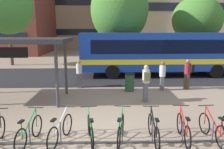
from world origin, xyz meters
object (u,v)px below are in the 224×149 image
street_tree_0 (7,6)px  street_tree_2 (119,10)px  city_bus (162,52)px  parked_bicycle_black_6 (153,130)px  parked_bicycle_green_4 (90,131)px  parked_bicycle_green_5 (121,130)px  parked_bicycle_red_8 (213,129)px  street_tree_1 (197,19)px  commuter_black_pack_1 (188,72)px  commuter_maroon_pack_3 (79,72)px  parked_bicycle_silver_3 (61,130)px  commuter_olive_pack_2 (146,81)px  parked_bicycle_green_2 (29,132)px  trash_bin (130,82)px  commuter_teal_pack_0 (162,74)px  parked_bicycle_red_7 (183,129)px

street_tree_0 → street_tree_2: size_ratio=1.02×
city_bus → parked_bicycle_black_6: 10.93m
parked_bicycle_green_4 → parked_bicycle_green_5: bearing=-98.0°
parked_bicycle_red_8 → street_tree_1: size_ratio=0.26×
commuter_black_pack_1 → commuter_maroon_pack_3: commuter_black_pack_1 is taller
parked_bicycle_green_4 → parked_bicycle_red_8: same height
parked_bicycle_silver_3 → street_tree_0: size_ratio=0.20×
commuter_olive_pack_2 → street_tree_0: (-11.10, 12.18, 4.58)m
parked_bicycle_red_8 → street_tree_0: (-12.45, 16.18, 5.22)m
commuter_black_pack_1 → street_tree_0: street_tree_0 is taller
parked_bicycle_red_8 → street_tree_0: 21.08m
parked_bicycle_silver_3 → street_tree_2: size_ratio=0.21×
parked_bicycle_green_2 → commuter_olive_pack_2: 5.85m
city_bus → trash_bin: bearing=-123.7°
parked_bicycle_green_5 → commuter_teal_pack_0: bearing=-14.6°
parked_bicycle_black_6 → commuter_teal_pack_0: 6.43m
parked_bicycle_black_6 → trash_bin: size_ratio=1.67×
parked_bicycle_green_4 → commuter_olive_pack_2: bearing=-39.6°
parked_bicycle_silver_3 → parked_bicycle_red_8: bearing=-76.2°
parked_bicycle_green_2 → street_tree_2: (3.58, 14.20, 4.77)m
commuter_olive_pack_2 → street_tree_2: (-0.62, 10.17, 4.13)m
parked_bicycle_green_2 → commuter_teal_pack_0: 8.29m
commuter_olive_pack_2 → parked_bicycle_green_4: bearing=149.0°
parked_bicycle_silver_3 → parked_bicycle_red_8: same height
street_tree_1 → street_tree_2: (-7.70, -1.84, 0.72)m
parked_bicycle_black_6 → commuter_black_pack_1: size_ratio=0.99×
street_tree_1 → street_tree_2: 7.95m
parked_bicycle_silver_3 → parked_bicycle_green_5: (1.82, -0.04, 0.00)m
commuter_olive_pack_2 → trash_bin: size_ratio=1.72×
parked_bicycle_green_2 → commuter_maroon_pack_3: size_ratio=1.03×
parked_bicycle_red_8 → trash_bin: (-1.90, 5.97, 0.13)m
parked_bicycle_silver_3 → trash_bin: trash_bin is taller
commuter_black_pack_1 → street_tree_1: 11.18m
commuter_olive_pack_2 → commuter_maroon_pack_3: size_ratio=1.07×
commuter_teal_pack_0 → commuter_olive_pack_2: (-1.32, -2.13, 0.08)m
parked_bicycle_black_6 → parked_bicycle_red_7: (0.93, 0.04, 0.00)m
commuter_teal_pack_0 → street_tree_2: bearing=-162.7°
parked_bicycle_green_5 → commuter_maroon_pack_3: size_ratio=1.03×
city_bus → parked_bicycle_green_4: bearing=-115.0°
parked_bicycle_green_2 → commuter_teal_pack_0: (5.52, 6.15, 0.56)m
parked_bicycle_black_6 → trash_bin: trash_bin is taller
commuter_black_pack_1 → parked_bicycle_red_8: bearing=126.4°
parked_bicycle_green_2 → street_tree_2: 15.40m
commuter_olive_pack_2 → parked_bicycle_silver_3: bearing=140.0°
parked_bicycle_green_4 → trash_bin: size_ratio=1.66×
parked_bicycle_green_4 → street_tree_2: (1.77, 14.17, 4.77)m
commuter_teal_pack_0 → commuter_olive_pack_2: bearing=-28.0°
parked_bicycle_green_4 → commuter_maroon_pack_3: 7.01m
parked_bicycle_green_2 → commuter_maroon_pack_3: 6.99m
parked_bicycle_green_2 → commuter_black_pack_1: commuter_black_pack_1 is taller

